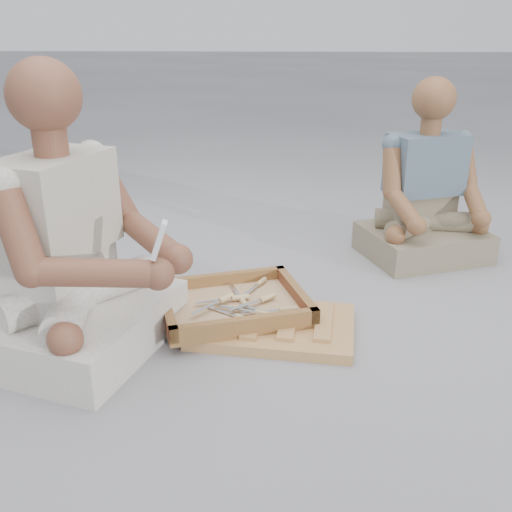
# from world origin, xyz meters

# --- Properties ---
(ground) EXTENTS (60.00, 60.00, 0.00)m
(ground) POSITION_xyz_m (0.00, 0.00, 0.00)
(ground) COLOR gray
(ground) RESTS_ON ground
(carved_panel) EXTENTS (0.65, 0.47, 0.04)m
(carved_panel) POSITION_xyz_m (-0.02, 0.17, 0.02)
(carved_panel) COLOR brown
(carved_panel) RESTS_ON ground
(tool_tray) EXTENTS (0.68, 0.61, 0.07)m
(tool_tray) POSITION_xyz_m (-0.18, 0.25, 0.07)
(tool_tray) COLOR brown
(tool_tray) RESTS_ON carved_panel
(chisel_0) EXTENTS (0.10, 0.21, 0.02)m
(chisel_0) POSITION_xyz_m (-0.15, 0.28, 0.08)
(chisel_0) COLOR silver
(chisel_0) RESTS_ON tool_tray
(chisel_1) EXTENTS (0.11, 0.21, 0.02)m
(chisel_1) POSITION_xyz_m (-0.09, 0.43, 0.08)
(chisel_1) COLOR silver
(chisel_1) RESTS_ON tool_tray
(chisel_2) EXTENTS (0.21, 0.08, 0.02)m
(chisel_2) POSITION_xyz_m (-0.08, 0.16, 0.08)
(chisel_2) COLOR silver
(chisel_2) RESTS_ON tool_tray
(chisel_3) EXTENTS (0.15, 0.18, 0.02)m
(chisel_3) POSITION_xyz_m (-0.23, 0.25, 0.09)
(chisel_3) COLOR silver
(chisel_3) RESTS_ON tool_tray
(chisel_4) EXTENTS (0.21, 0.09, 0.02)m
(chisel_4) POSITION_xyz_m (-0.18, 0.28, 0.08)
(chisel_4) COLOR silver
(chisel_4) RESTS_ON tool_tray
(chisel_5) EXTENTS (0.18, 0.16, 0.02)m
(chisel_5) POSITION_xyz_m (-0.07, 0.27, 0.08)
(chisel_5) COLOR silver
(chisel_5) RESTS_ON tool_tray
(chisel_6) EXTENTS (0.20, 0.12, 0.02)m
(chisel_6) POSITION_xyz_m (-0.01, 0.15, 0.08)
(chisel_6) COLOR silver
(chisel_6) RESTS_ON tool_tray
(chisel_7) EXTENTS (0.20, 0.13, 0.02)m
(chisel_7) POSITION_xyz_m (-0.15, 0.14, 0.07)
(chisel_7) COLOR silver
(chisel_7) RESTS_ON tool_tray
(chisel_8) EXTENTS (0.22, 0.07, 0.02)m
(chisel_8) POSITION_xyz_m (0.01, 0.20, 0.07)
(chisel_8) COLOR silver
(chisel_8) RESTS_ON tool_tray
(wood_chip_0) EXTENTS (0.02, 0.02, 0.00)m
(wood_chip_0) POSITION_xyz_m (-0.53, 0.09, 0.00)
(wood_chip_0) COLOR tan
(wood_chip_0) RESTS_ON ground
(wood_chip_1) EXTENTS (0.02, 0.02, 0.00)m
(wood_chip_1) POSITION_xyz_m (0.01, 0.26, 0.00)
(wood_chip_1) COLOR tan
(wood_chip_1) RESTS_ON ground
(wood_chip_2) EXTENTS (0.02, 0.02, 0.00)m
(wood_chip_2) POSITION_xyz_m (-0.29, 0.09, 0.00)
(wood_chip_2) COLOR tan
(wood_chip_2) RESTS_ON ground
(wood_chip_3) EXTENTS (0.02, 0.02, 0.00)m
(wood_chip_3) POSITION_xyz_m (-0.37, 0.62, 0.00)
(wood_chip_3) COLOR tan
(wood_chip_3) RESTS_ON ground
(wood_chip_4) EXTENTS (0.02, 0.02, 0.00)m
(wood_chip_4) POSITION_xyz_m (-0.09, 0.57, 0.00)
(wood_chip_4) COLOR tan
(wood_chip_4) RESTS_ON ground
(wood_chip_5) EXTENTS (0.02, 0.02, 0.00)m
(wood_chip_5) POSITION_xyz_m (-0.49, 0.52, 0.00)
(wood_chip_5) COLOR tan
(wood_chip_5) RESTS_ON ground
(wood_chip_6) EXTENTS (0.02, 0.02, 0.00)m
(wood_chip_6) POSITION_xyz_m (-0.09, 0.09, 0.00)
(wood_chip_6) COLOR tan
(wood_chip_6) RESTS_ON ground
(wood_chip_7) EXTENTS (0.02, 0.02, 0.00)m
(wood_chip_7) POSITION_xyz_m (-0.37, 0.34, 0.00)
(wood_chip_7) COLOR tan
(wood_chip_7) RESTS_ON ground
(wood_chip_8) EXTENTS (0.02, 0.02, 0.00)m
(wood_chip_8) POSITION_xyz_m (-0.24, 0.10, 0.00)
(wood_chip_8) COLOR tan
(wood_chip_8) RESTS_ON ground
(wood_chip_9) EXTENTS (0.02, 0.02, 0.00)m
(wood_chip_9) POSITION_xyz_m (-0.20, 0.39, 0.00)
(wood_chip_9) COLOR tan
(wood_chip_9) RESTS_ON ground
(wood_chip_10) EXTENTS (0.02, 0.02, 0.00)m
(wood_chip_10) POSITION_xyz_m (0.01, 0.61, 0.00)
(wood_chip_10) COLOR tan
(wood_chip_10) RESTS_ON ground
(wood_chip_11) EXTENTS (0.02, 0.02, 0.00)m
(wood_chip_11) POSITION_xyz_m (-0.11, 0.37, 0.00)
(wood_chip_11) COLOR tan
(wood_chip_11) RESTS_ON ground
(wood_chip_12) EXTENTS (0.02, 0.02, 0.00)m
(wood_chip_12) POSITION_xyz_m (-0.48, 0.39, 0.00)
(wood_chip_12) COLOR tan
(wood_chip_12) RESTS_ON ground
(wood_chip_13) EXTENTS (0.02, 0.02, 0.00)m
(wood_chip_13) POSITION_xyz_m (-0.34, 0.57, 0.00)
(wood_chip_13) COLOR tan
(wood_chip_13) RESTS_ON ground
(craftsman) EXTENTS (0.75, 0.77, 1.01)m
(craftsman) POSITION_xyz_m (-0.71, 0.02, 0.34)
(craftsman) COLOR silver
(craftsman) RESTS_ON ground
(companion) EXTENTS (0.69, 0.62, 0.88)m
(companion) POSITION_xyz_m (0.71, 1.01, 0.29)
(companion) COLOR gray
(companion) RESTS_ON ground
(mobile_phone) EXTENTS (0.06, 0.06, 0.12)m
(mobile_phone) POSITION_xyz_m (-0.37, -0.15, 0.48)
(mobile_phone) COLOR silver
(mobile_phone) RESTS_ON craftsman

